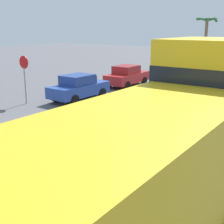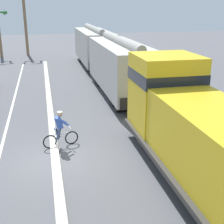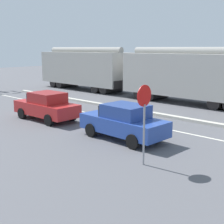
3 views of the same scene
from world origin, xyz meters
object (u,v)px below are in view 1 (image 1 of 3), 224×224
parked_car_blue (79,87)px  cyclist (96,122)px  parked_car_red (127,76)px  stop_sign (24,70)px  palm_tree_far (206,28)px  locomotive (157,166)px

parked_car_blue → cyclist: cyclist is taller
parked_car_red → cyclist: cyclist is taller
parked_car_blue → parked_car_red: same height
parked_car_blue → stop_sign: size_ratio=1.47×
cyclist → palm_tree_far: palm_tree_far is taller
stop_sign → palm_tree_far: palm_tree_far is taller
cyclist → stop_sign: size_ratio=0.60×
cyclist → stop_sign: 8.06m
locomotive → stop_sign: bearing=151.4°
parked_car_blue → palm_tree_far: 23.03m
cyclist → parked_car_red: bearing=117.2°
cyclist → palm_tree_far: 28.82m
parked_car_blue → parked_car_red: size_ratio=1.00×
stop_sign → parked_car_red: bearing=78.0°
locomotive → parked_car_red: (-10.57, 15.20, -0.98)m
locomotive → palm_tree_far: bearing=108.0°
parked_car_blue → cyclist: (5.57, -5.29, 0.00)m
locomotive → cyclist: bearing=139.9°
parked_car_red → stop_sign: 8.72m
stop_sign → cyclist: bearing=-19.5°
stop_sign → parked_car_blue: bearing=53.6°
palm_tree_far → stop_sign: bearing=-94.3°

